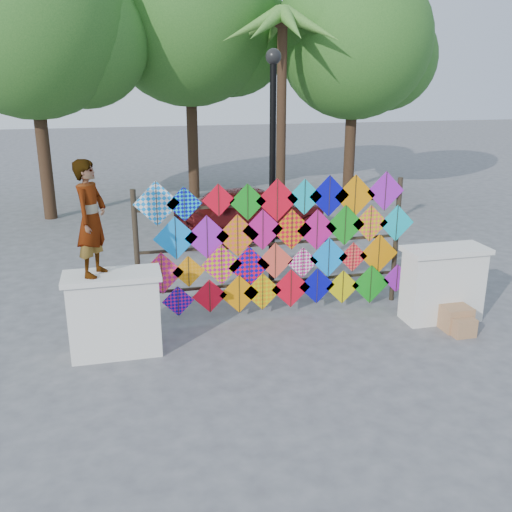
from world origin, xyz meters
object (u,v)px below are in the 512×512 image
object	(u,v)px
kite_rack	(281,245)
lamppost	(273,150)
sedan	(252,211)
vendor_woman	(91,219)

from	to	relation	value
kite_rack	lamppost	bearing A→B (deg)	81.35
sedan	lamppost	size ratio (longest dim) A/B	0.89
lamppost	sedan	bearing A→B (deg)	82.72
sedan	lamppost	bearing A→B (deg)	158.11
vendor_woman	lamppost	bearing A→B (deg)	-30.20
kite_rack	lamppost	world-z (taller)	lamppost
vendor_woman	sedan	world-z (taller)	vendor_woman
sedan	kite_rack	bearing A→B (deg)	157.76
kite_rack	sedan	xyz separation A→B (m)	(0.66, 4.96, -0.56)
kite_rack	sedan	world-z (taller)	kite_rack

